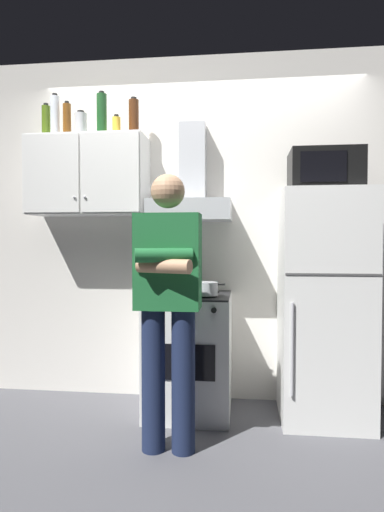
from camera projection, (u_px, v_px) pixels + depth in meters
The scene contains 16 objects.
ground_plane at pixel (192, 426), 2.89m from camera, with size 7.00×7.00×0.00m, color #4C4C51.
back_wall_tiled at pixel (201, 229), 3.44m from camera, with size 4.80×0.10×2.70m, color silver.
upper_cabinet at pixel (88, 176), 3.31m from camera, with size 0.90×0.37×0.60m.
stove_oven at pixel (189, 353), 3.13m from camera, with size 0.60×0.62×0.87m.
range_hood at pixel (191, 195), 3.22m from camera, with size 0.60×0.44×0.75m.
refrigerator at pixel (324, 305), 3.01m from camera, with size 0.60×0.62×1.60m.
microwave at pixel (325, 171), 2.99m from camera, with size 0.48×0.37×0.28m.
person_standing at pixel (168, 300), 2.52m from camera, with size 0.38×0.33×1.64m.
cooking_pot at pixel (206, 289), 2.98m from camera, with size 0.27×0.17×0.09m.
bottle_vodka_clear at pixel (55, 117), 3.32m from camera, with size 0.07×0.07×0.34m.
bottle_wine_green at pixel (102, 115), 3.28m from camera, with size 0.08×0.08×0.34m.
bottle_canister_steel at pixel (81, 125), 3.34m from camera, with size 0.09×0.09×0.21m.
bottle_rum_dark at pixel (134, 118), 3.26m from camera, with size 0.08×0.08×0.29m.
bottle_spice_jar at pixel (116, 126), 3.26m from camera, with size 0.06×0.06×0.16m.
bottle_olive_oil at pixel (46, 122), 3.36m from camera, with size 0.07×0.07×0.28m.
bottle_beer_brown at pixel (67, 121), 3.32m from camera, with size 0.06×0.06×0.28m.
Camera 1 is at (0.34, -2.83, 1.25)m, focal length 30.17 mm.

